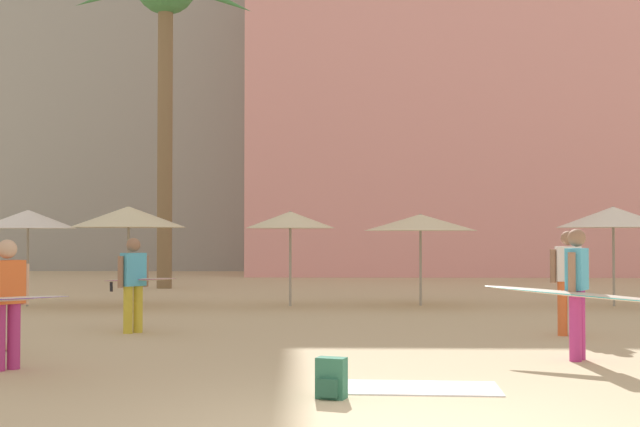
{
  "coord_description": "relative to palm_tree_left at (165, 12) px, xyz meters",
  "views": [
    {
      "loc": [
        -0.54,
        -7.01,
        1.67
      ],
      "look_at": [
        -0.82,
        4.74,
        1.99
      ],
      "focal_mm": 46.9,
      "sensor_mm": 36.0,
      "label": 1
    }
  ],
  "objects": [
    {
      "name": "hotel_pink",
      "position": [
        12.81,
        11.68,
        -1.3
      ],
      "size": [
        22.12,
        9.2,
        15.14
      ],
      "primitive_type": "cube",
      "color": "pink",
      "rests_on": "ground"
    },
    {
      "name": "palm_tree_left",
      "position": [
        0.0,
        0.0,
        0.0
      ],
      "size": [
        5.77,
        5.61,
        10.85
      ],
      "color": "brown",
      "rests_on": "ground"
    },
    {
      "name": "cafe_umbrella_0",
      "position": [
        -1.84,
        -6.8,
        -6.8
      ],
      "size": [
        2.26,
        2.26,
        2.3
      ],
      "color": "gray",
      "rests_on": "ground"
    },
    {
      "name": "cafe_umbrella_1",
      "position": [
        0.61,
        -6.92,
        -6.75
      ],
      "size": [
        2.7,
        2.7,
        2.38
      ],
      "color": "gray",
      "rests_on": "ground"
    },
    {
      "name": "cafe_umbrella_2",
      "position": [
        7.56,
        -6.39,
        -6.87
      ],
      "size": [
        2.72,
        2.72,
        2.2
      ],
      "color": "gray",
      "rests_on": "ground"
    },
    {
      "name": "cafe_umbrella_3",
      "position": [
        12.15,
        -6.46,
        -6.75
      ],
      "size": [
        2.66,
        2.66,
        2.37
      ],
      "color": "gray",
      "rests_on": "ground"
    },
    {
      "name": "cafe_umbrella_4",
      "position": [
        4.43,
        -6.64,
        -6.82
      ],
      "size": [
        2.16,
        2.16,
        2.26
      ],
      "color": "gray",
      "rests_on": "ground"
    },
    {
      "name": "beach_towel",
      "position": [
        6.38,
        -17.33,
        -8.86
      ],
      "size": [
        1.98,
        0.96,
        0.01
      ],
      "primitive_type": "cube",
      "rotation": [
        0.0,
        0.0,
        -0.05
      ],
      "color": "white",
      "rests_on": "ground"
    },
    {
      "name": "backpack",
      "position": [
        5.52,
        -17.92,
        -8.67
      ],
      "size": [
        0.34,
        0.31,
        0.42
      ],
      "rotation": [
        0.0,
        0.0,
        4.4
      ],
      "color": "#306F56",
      "rests_on": "ground"
    },
    {
      "name": "person_near_left",
      "position": [
        1.44,
        -16.32,
        -7.98
      ],
      "size": [
        2.67,
        2.36,
        1.63
      ],
      "rotation": [
        0.0,
        0.0,
        5.6
      ],
      "color": "#B7337F",
      "rests_on": "ground"
    },
    {
      "name": "person_mid_right",
      "position": [
        8.81,
        -15.33,
        -7.93
      ],
      "size": [
        2.51,
        1.88,
        1.77
      ],
      "rotation": [
        0.0,
        0.0,
        2.61
      ],
      "color": "#B7337F",
      "rests_on": "ground"
    },
    {
      "name": "person_far_right",
      "position": [
        2.04,
        -12.09,
        -7.97
      ],
      "size": [
        2.02,
        2.41,
        1.64
      ],
      "rotation": [
        0.0,
        0.0,
        5.52
      ],
      "color": "gold",
      "rests_on": "ground"
    },
    {
      "name": "person_near_right",
      "position": [
        9.45,
        -12.42,
        -7.91
      ],
      "size": [
        0.6,
        0.25,
        1.76
      ],
      "rotation": [
        0.0,
        0.0,
        1.53
      ],
      "color": "orange",
      "rests_on": "ground"
    }
  ]
}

